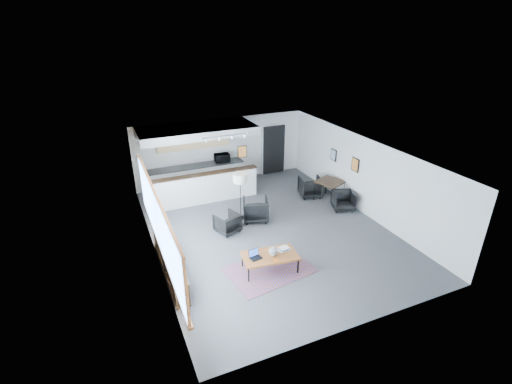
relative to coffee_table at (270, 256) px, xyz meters
name	(u,v)px	position (x,y,z in m)	size (l,w,h in m)	color
room	(269,192)	(0.86, 1.93, 0.86)	(7.02, 9.02, 2.62)	#49494B
window	(158,224)	(-2.60, 1.03, 1.02)	(0.10, 5.95, 1.66)	#8CBFFF
console	(170,263)	(-2.44, 0.88, -0.11)	(0.35, 3.00, 0.80)	#342112
kitchenette	(198,158)	(-0.34, 5.64, 0.94)	(4.20, 1.96, 2.60)	white
doorway	(273,149)	(3.16, 6.35, 0.64)	(1.10, 0.12, 2.15)	black
track_light	(225,137)	(0.27, 4.13, 2.09)	(1.60, 0.07, 0.15)	silver
wall_art_lower	(355,165)	(4.33, 2.33, 1.11)	(0.03, 0.38, 0.48)	black
wall_art_upper	(333,155)	(4.33, 3.63, 1.06)	(0.03, 0.34, 0.44)	black
kilim_rug	(270,270)	(0.00, 0.00, -0.43)	(2.38, 1.80, 0.01)	brown
coffee_table	(270,256)	(0.00, 0.00, 0.00)	(1.53, 0.96, 0.47)	brown
laptop	(255,255)	(-0.41, 0.06, 0.10)	(0.34, 0.29, 0.21)	black
ceramic_pot	(273,251)	(0.07, -0.05, 0.16)	(0.25, 0.25, 0.25)	gray
book_stack	(284,249)	(0.44, 0.06, 0.08)	(0.33, 0.28, 0.09)	silver
coaster	(276,260)	(0.05, -0.28, 0.04)	(0.14, 0.14, 0.01)	#E5590C
armchair_left	(227,222)	(-0.37, 2.32, -0.09)	(0.67, 0.62, 0.69)	black
armchair_right	(256,208)	(0.76, 2.70, -0.02)	(0.81, 0.75, 0.83)	black
floor_lamp	(240,180)	(0.35, 3.01, 0.96)	(0.59, 0.59, 1.61)	black
dining_table	(330,183)	(3.86, 3.03, 0.24)	(1.16, 1.16, 0.74)	#342112
dining_chair_near	(343,201)	(3.86, 2.18, -0.13)	(0.60, 0.56, 0.62)	black
dining_chair_far	(310,188)	(3.39, 3.60, -0.09)	(0.67, 0.62, 0.68)	black
microwave	(222,157)	(0.75, 6.08, 0.69)	(0.59, 0.33, 0.40)	black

